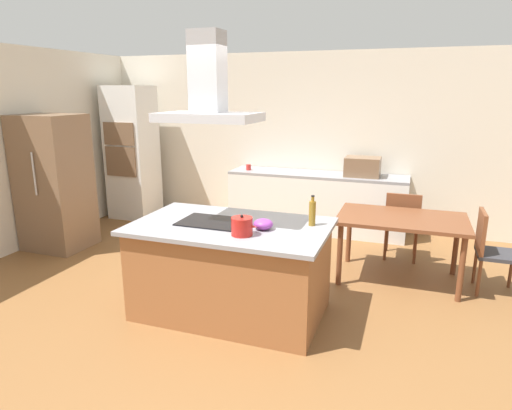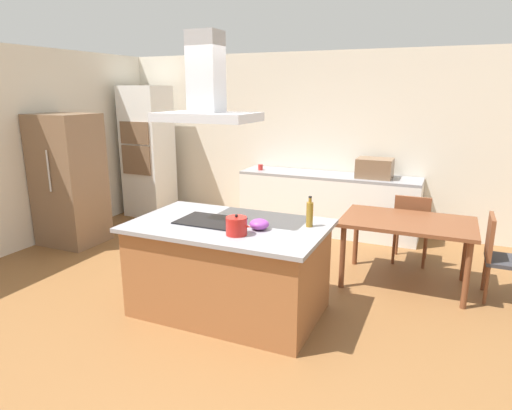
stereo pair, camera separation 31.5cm
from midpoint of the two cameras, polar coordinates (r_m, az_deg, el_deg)
The scene contains 17 objects.
ground at distance 5.81m, azimuth 4.92°, elevation -6.97°, with size 16.00×16.00×0.00m, color brown.
wall_back at distance 7.13m, azimuth 9.76°, elevation 8.10°, with size 7.20×0.10×2.70m, color beige.
wall_left at distance 6.97m, azimuth -24.45°, elevation 6.87°, with size 0.10×8.80×2.70m, color beige.
kitchen_island at distance 4.35m, azimuth -1.43°, elevation -8.09°, with size 1.85×1.14×0.90m.
cooktop at distance 4.28m, azimuth -3.85°, elevation -2.05°, with size 0.60×0.44×0.01m, color black.
tea_kettle at distance 3.85m, azimuth -0.17°, elevation -2.74°, with size 0.24×0.19×0.19m.
olive_oil_bottle at distance 4.13m, azimuth 9.10°, elevation -1.14°, with size 0.06×0.06×0.29m.
mixing_bowl at distance 4.01m, azimuth 2.67°, elevation -2.51°, with size 0.18×0.18×0.10m, color purple.
back_counter at distance 6.88m, azimuth 10.48°, elevation 0.21°, with size 2.69×0.62×0.90m.
countertop_microwave at distance 6.65m, azimuth 16.34°, elevation 4.56°, with size 0.50×0.38×0.28m, color brown.
coffee_mug_red at distance 7.03m, azimuth 1.87°, elevation 4.87°, with size 0.08×0.08×0.09m, color red.
wall_oven_stack at distance 7.85m, azimuth -12.60°, elevation 6.70°, with size 0.70×0.66×2.20m.
refrigerator at distance 6.66m, azimuth -21.67°, elevation 3.00°, with size 0.80×0.73×1.82m.
dining_table at distance 5.19m, azimuth 20.56°, elevation -2.72°, with size 1.40×0.90×0.75m.
chair_facing_back_wall at distance 5.87m, azimuth 20.84°, elevation -2.41°, with size 0.42×0.42×0.89m.
chair_at_right_end at distance 5.28m, azimuth 30.36°, elevation -5.35°, with size 0.42×0.42×0.89m.
range_hood at distance 4.10m, azimuth -4.14°, elevation 14.18°, with size 0.90×0.55×0.78m.
Camera 2 is at (1.85, -3.57, 2.12)m, focal length 31.11 mm.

